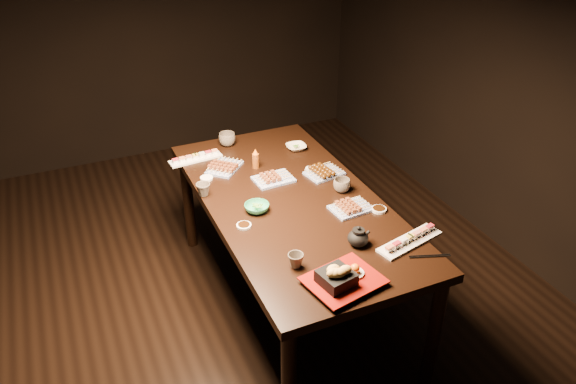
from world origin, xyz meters
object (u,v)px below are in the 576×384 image
at_px(sushi_platter_far, 195,157).
at_px(yakitori_plate_center, 273,176).
at_px(teacup_far_left, 203,190).
at_px(teapot, 358,236).
at_px(yakitori_plate_right, 351,205).
at_px(teacup_far_right, 227,139).
at_px(yakitori_plate_left, 224,165).
at_px(condiment_bottle, 256,158).
at_px(edamame_bowl_green, 257,208).
at_px(edamame_bowl_cream, 296,147).
at_px(sushi_platter_near, 410,239).
at_px(teacup_mid_right, 342,185).
at_px(tempura_tray, 344,273).
at_px(teacup_near_left, 296,260).
at_px(dining_table, 291,254).

height_order(sushi_platter_far, yakitori_plate_center, yakitori_plate_center).
bearing_deg(teacup_far_left, teapot, -53.70).
bearing_deg(yakitori_plate_right, teacup_far_right, 104.36).
relative_size(yakitori_plate_left, teacup_far_left, 2.76).
height_order(sushi_platter_far, teacup_far_left, teacup_far_left).
bearing_deg(condiment_bottle, yakitori_plate_left, 160.84).
bearing_deg(teacup_far_right, condiment_bottle, -80.62).
bearing_deg(yakitori_plate_left, edamame_bowl_green, -134.66).
bearing_deg(edamame_bowl_cream, teacup_far_left, -156.36).
distance_m(edamame_bowl_cream, teacup_far_left, 0.77).
xyz_separation_m(sushi_platter_near, teacup_mid_right, (-0.07, 0.56, 0.02)).
bearing_deg(yakitori_plate_right, teapot, -118.66).
bearing_deg(tempura_tray, yakitori_plate_left, 85.31).
bearing_deg(teacup_far_right, yakitori_plate_right, -70.53).
xyz_separation_m(yakitori_plate_right, yakitori_plate_left, (-0.47, 0.70, 0.00)).
height_order(sushi_platter_far, teacup_far_right, teacup_far_right).
height_order(tempura_tray, teapot, tempura_tray).
bearing_deg(yakitori_plate_right, teacup_near_left, -150.88).
xyz_separation_m(sushi_platter_near, teacup_near_left, (-0.59, 0.06, 0.01)).
bearing_deg(yakitori_plate_right, sushi_platter_far, 118.85).
bearing_deg(condiment_bottle, teapot, -79.72).
relative_size(edamame_bowl_cream, teacup_mid_right, 1.31).
relative_size(sushi_platter_near, teacup_far_right, 3.37).
relative_size(yakitori_plate_center, teacup_mid_right, 2.30).
height_order(dining_table, teapot, teapot).
height_order(yakitori_plate_center, tempura_tray, tempura_tray).
bearing_deg(edamame_bowl_green, tempura_tray, -79.21).
relative_size(tempura_tray, teacup_near_left, 4.35).
distance_m(dining_table, edamame_bowl_cream, 0.73).
bearing_deg(dining_table, sushi_platter_near, -68.79).
height_order(edamame_bowl_cream, teacup_far_right, teacup_far_right).
bearing_deg(teacup_near_left, yakitori_plate_right, 34.24).
bearing_deg(sushi_platter_far, teapot, 106.66).
distance_m(dining_table, yakitori_plate_center, 0.47).
height_order(tempura_tray, teacup_near_left, tempura_tray).
height_order(yakitori_plate_right, edamame_bowl_green, yakitori_plate_right).
distance_m(sushi_platter_near, teacup_far_right, 1.46).
relative_size(yakitori_plate_right, tempura_tray, 0.66).
relative_size(edamame_bowl_green, teacup_mid_right, 1.37).
xyz_separation_m(sushi_platter_far, teacup_far_left, (-0.08, -0.43, 0.02)).
distance_m(sushi_platter_near, yakitori_plate_center, 0.91).
bearing_deg(dining_table, yakitori_plate_center, 82.56).
xyz_separation_m(sushi_platter_near, sushi_platter_far, (-0.71, 1.27, -0.00)).
relative_size(teacup_mid_right, teapot, 0.79).
bearing_deg(sushi_platter_near, teacup_far_right, 95.23).
bearing_deg(yakitori_plate_left, dining_table, -110.63).
height_order(yakitori_plate_right, teacup_near_left, teacup_near_left).
bearing_deg(edamame_bowl_green, teapot, -54.75).
bearing_deg(teacup_far_left, tempura_tray, -70.46).
height_order(dining_table, teacup_near_left, teacup_near_left).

